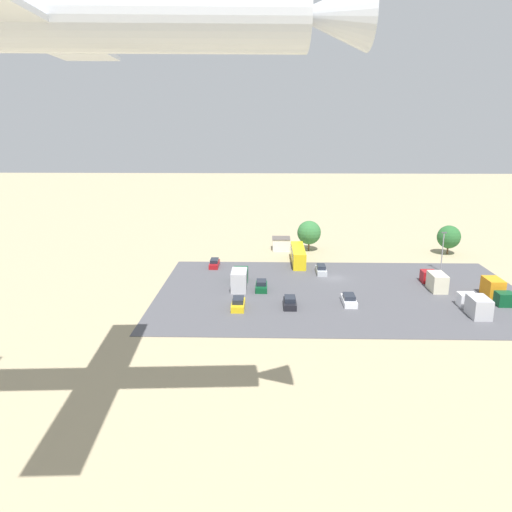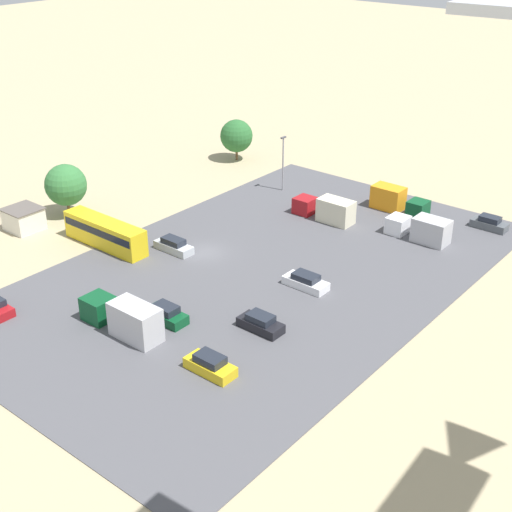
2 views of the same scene
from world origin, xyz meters
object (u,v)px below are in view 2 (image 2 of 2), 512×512
Objects in this scene: parked_car_3 at (489,223)px; parked_truck_1 at (327,210)px; bus at (105,232)px; parked_car_4 at (210,365)px; parked_truck_2 at (422,229)px; parked_truck_0 at (125,318)px; parked_car_0 at (166,314)px; parked_car_1 at (261,323)px; parked_car_2 at (306,282)px; shed_building at (24,219)px; parked_truck_3 at (396,201)px; parked_car_6 at (174,246)px.

parked_truck_1 reaches higher than parked_car_3.
parked_car_4 is at bearing 67.91° from bus.
parked_truck_0 is at bearing 161.90° from parked_truck_2.
parked_car_1 is (-4.37, 7.72, -0.04)m from parked_car_0.
parked_truck_2 is at bearing -11.82° from parked_car_2.
parked_truck_3 is at bearing 136.34° from shed_building.
parked_truck_1 is (-15.42, -7.94, 0.71)m from parked_car_2.
parked_car_1 is 32.62m from parked_truck_3.
parked_truck_1 is at bearing 27.26° from parked_car_2.
parked_car_0 is at bearing 155.07° from parked_car_2.
parked_car_2 is at bearing 105.61° from bus.
parked_car_2 is at bearing -170.70° from parked_car_1.
parked_truck_0 is (42.53, -16.15, 0.83)m from parked_car_3.
bus is at bearing 119.07° from parked_car_6.
parked_car_4 is 40.37m from parked_truck_3.
parked_truck_3 is (-7.85, 5.13, 0.01)m from parked_truck_1.
parked_truck_3 reaches higher than parked_car_0.
parked_car_4 is 0.95× the size of parked_car_6.
bus is 24.69m from parked_car_1.
parked_car_4 is at bearing -111.13° from parked_car_0.
parked_truck_3 is at bearing -33.14° from parked_truck_1.
parked_truck_0 reaches higher than parked_car_0.
bus is 2.70× the size of parked_car_0.
parked_truck_2 is at bearing 175.30° from parked_car_1.
parked_car_2 is at bearing -152.74° from parked_truck_1.
parked_car_6 is at bearing 138.67° from parked_car_3.
shed_building is at bearing 133.62° from parked_truck_1.
bus is at bearing 105.61° from parked_car_2.
parked_car_4 is (42.18, -6.13, 0.02)m from parked_car_3.
shed_building is at bearing -74.42° from bus.
bus is 2.71× the size of parked_car_3.
parked_car_3 is 9.30m from parked_truck_2.
parked_car_1 is at bearing -158.93° from parked_truck_1.
bus reaches higher than parked_car_1.
parked_truck_1 is 11.80m from parked_truck_2.
parked_car_0 is 0.95× the size of parked_car_4.
shed_building reaches higher than parked_car_0.
parked_car_1 is 12.20m from parked_truck_0.
parked_car_0 is (3.90, 27.88, -0.59)m from shed_building.
bus is 2.42× the size of parked_car_6.
parked_car_3 is 0.58× the size of parked_truck_3.
shed_building reaches higher than parked_car_4.
parked_car_1 is at bearing 175.30° from parked_truck_2.
parked_truck_1 is at bearing 121.32° from parked_car_3.
parked_truck_2 is 1.01× the size of parked_truck_3.
parked_truck_0 reaches higher than parked_car_4.
parked_truck_2 is at bearing -79.80° from parked_truck_1.
parked_truck_0 is (10.66, 15.40, -0.17)m from bus.
parked_truck_1 is (-24.47, -9.43, 0.67)m from parked_car_1.
parked_car_0 is 14.81m from parked_car_2.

